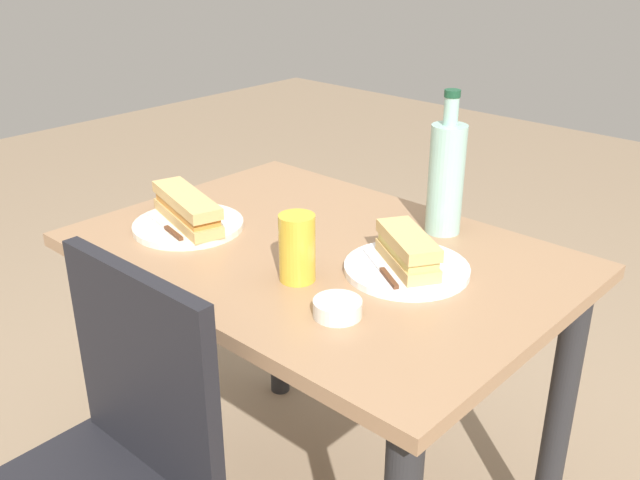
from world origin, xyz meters
TOP-DOWN VIEW (x-y plane):
  - dining_table at (0.00, 0.00)m, footprint 1.03×0.72m
  - chair_far at (0.00, 0.56)m, footprint 0.41×0.41m
  - plate_near at (0.30, 0.12)m, footprint 0.25×0.25m
  - baguette_sandwich_near at (0.30, 0.12)m, footprint 0.26×0.14m
  - knife_near at (0.30, 0.18)m, footprint 0.18×0.05m
  - plate_far at (-0.20, -0.03)m, footprint 0.25×0.25m
  - baguette_sandwich_far at (-0.20, -0.03)m, footprint 0.19×0.16m
  - knife_far at (-0.18, 0.02)m, footprint 0.16×0.10m
  - water_bottle at (-0.14, -0.26)m, footprint 0.08×0.08m
  - beer_glass at (-0.06, 0.14)m, footprint 0.07×0.07m
  - olive_bowl at (-0.21, 0.19)m, footprint 0.09×0.09m

SIDE VIEW (x-z plane):
  - chair_far at x=0.00m, z-range 0.06..0.93m
  - dining_table at x=0.00m, z-range 0.24..0.99m
  - plate_near at x=0.30m, z-range 0.75..0.76m
  - plate_far at x=-0.20m, z-range 0.75..0.76m
  - olive_bowl at x=-0.21m, z-range 0.75..0.78m
  - knife_near at x=0.30m, z-range 0.76..0.77m
  - knife_far at x=-0.18m, z-range 0.76..0.77m
  - baguette_sandwich_far at x=-0.20m, z-range 0.76..0.83m
  - baguette_sandwich_near at x=0.30m, z-range 0.76..0.83m
  - beer_glass at x=-0.06m, z-range 0.75..0.88m
  - water_bottle at x=-0.14m, z-range 0.72..1.04m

